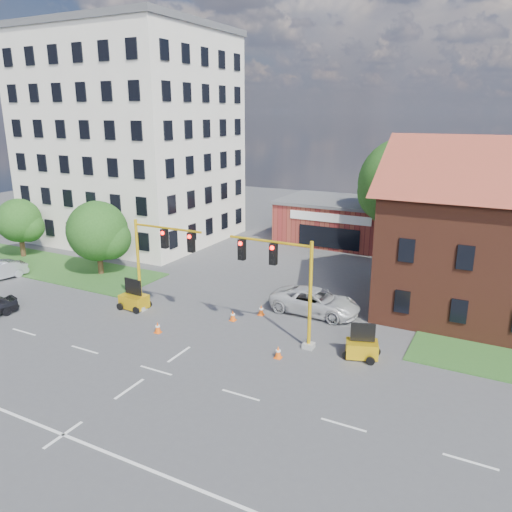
% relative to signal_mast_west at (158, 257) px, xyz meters
% --- Properties ---
extents(ground, '(120.00, 120.00, 0.00)m').
position_rel_signal_mast_west_xyz_m(ground, '(4.36, -6.00, -3.92)').
color(ground, '#464649').
rests_on(ground, ground).
extents(grass_verge_nw, '(22.00, 6.00, 0.08)m').
position_rel_signal_mast_west_xyz_m(grass_verge_nw, '(-15.64, 4.00, -3.88)').
color(grass_verge_nw, '#2B5821').
rests_on(grass_verge_nw, ground).
extents(lane_markings, '(60.00, 36.00, 0.01)m').
position_rel_signal_mast_west_xyz_m(lane_markings, '(4.36, -9.00, -3.91)').
color(lane_markings, white).
rests_on(lane_markings, ground).
extents(office_block, '(18.40, 15.40, 20.60)m').
position_rel_signal_mast_west_xyz_m(office_block, '(-15.64, 15.91, 6.39)').
color(office_block, silver).
rests_on(office_block, ground).
extents(brick_shop, '(12.40, 8.40, 4.30)m').
position_rel_signal_mast_west_xyz_m(brick_shop, '(4.36, 23.99, -1.76)').
color(brick_shop, maroon).
rests_on(brick_shop, ground).
extents(tree_large, '(8.68, 8.26, 10.78)m').
position_rel_signal_mast_west_xyz_m(tree_large, '(11.28, 21.08, 2.45)').
color(tree_large, '#312012').
rests_on(tree_large, ground).
extents(tree_nw_front, '(5.06, 4.82, 6.04)m').
position_rel_signal_mast_west_xyz_m(tree_nw_front, '(-9.40, 4.58, -0.45)').
color(tree_nw_front, '#312012').
rests_on(tree_nw_front, ground).
extents(tree_nw_rear, '(4.13, 3.93, 5.36)m').
position_rel_signal_mast_west_xyz_m(tree_nw_rear, '(-19.44, 5.08, -0.67)').
color(tree_nw_rear, '#312012').
rests_on(tree_nw_rear, ground).
extents(signal_mast_west, '(5.30, 0.60, 6.20)m').
position_rel_signal_mast_west_xyz_m(signal_mast_west, '(0.00, 0.00, 0.00)').
color(signal_mast_west, gray).
rests_on(signal_mast_west, ground).
extents(signal_mast_east, '(5.30, 0.60, 6.20)m').
position_rel_signal_mast_west_xyz_m(signal_mast_east, '(8.71, 0.00, 0.00)').
color(signal_mast_east, gray).
rests_on(signal_mast_east, ground).
extents(trailer_west, '(1.84, 1.29, 2.02)m').
position_rel_signal_mast_west_xyz_m(trailer_west, '(-2.24, -0.01, -3.29)').
color(trailer_west, yellow).
rests_on(trailer_west, ground).
extents(trailer_east, '(1.95, 1.61, 1.91)m').
position_rel_signal_mast_west_xyz_m(trailer_east, '(13.31, 0.28, -3.32)').
color(trailer_east, yellow).
rests_on(trailer_east, ground).
extents(cone_a, '(0.40, 0.40, 0.70)m').
position_rel_signal_mast_west_xyz_m(cone_a, '(1.57, -2.31, -3.58)').
color(cone_a, '#E9520C').
rests_on(cone_a, ground).
extents(cone_b, '(0.40, 0.40, 0.70)m').
position_rel_signal_mast_west_xyz_m(cone_b, '(4.64, 1.36, -3.58)').
color(cone_b, '#E9520C').
rests_on(cone_b, ground).
extents(cone_c, '(0.40, 0.40, 0.70)m').
position_rel_signal_mast_west_xyz_m(cone_c, '(9.34, -1.85, -3.58)').
color(cone_c, '#E9520C').
rests_on(cone_c, ground).
extents(cone_d, '(0.40, 0.40, 0.70)m').
position_rel_signal_mast_west_xyz_m(cone_d, '(5.83, 3.00, -3.58)').
color(cone_d, '#E9520C').
rests_on(cone_d, ground).
extents(pickup_white, '(5.92, 2.84, 1.63)m').
position_rel_signal_mast_west_xyz_m(pickup_white, '(8.83, 4.93, -3.11)').
color(pickup_white, silver).
rests_on(pickup_white, ground).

